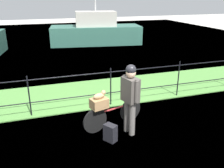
{
  "coord_description": "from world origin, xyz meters",
  "views": [
    {
      "loc": [
        -1.98,
        -4.3,
        3.1
      ],
      "look_at": [
        -0.15,
        1.3,
        0.9
      ],
      "focal_mm": 38.57,
      "sensor_mm": 36.0,
      "label": 1
    }
  ],
  "objects_px": {
    "cyclist_person": "(130,94)",
    "moored_boat_near": "(96,32)",
    "bicycle_main": "(113,115)",
    "terrier_dog": "(100,95)",
    "backpack_on_paving": "(110,133)",
    "wooden_crate": "(99,103)"
  },
  "relations": [
    {
      "from": "cyclist_person",
      "to": "moored_boat_near",
      "type": "relative_size",
      "value": 0.28
    },
    {
      "from": "bicycle_main",
      "to": "terrier_dog",
      "type": "relative_size",
      "value": 4.97
    },
    {
      "from": "bicycle_main",
      "to": "moored_boat_near",
      "type": "xyz_separation_m",
      "value": [
        2.32,
        10.57,
        0.46
      ]
    },
    {
      "from": "moored_boat_near",
      "to": "cyclist_person",
      "type": "bearing_deg",
      "value": -100.5
    },
    {
      "from": "bicycle_main",
      "to": "terrier_dog",
      "type": "distance_m",
      "value": 0.7
    },
    {
      "from": "backpack_on_paving",
      "to": "moored_boat_near",
      "type": "relative_size",
      "value": 0.07
    },
    {
      "from": "wooden_crate",
      "to": "moored_boat_near",
      "type": "xyz_separation_m",
      "value": [
        2.68,
        10.67,
        0.06
      ]
    },
    {
      "from": "wooden_crate",
      "to": "backpack_on_paving",
      "type": "distance_m",
      "value": 0.72
    },
    {
      "from": "terrier_dog",
      "to": "moored_boat_near",
      "type": "xyz_separation_m",
      "value": [
        2.66,
        10.67,
        -0.14
      ]
    },
    {
      "from": "wooden_crate",
      "to": "cyclist_person",
      "type": "xyz_separation_m",
      "value": [
        0.65,
        -0.29,
        0.27
      ]
    },
    {
      "from": "bicycle_main",
      "to": "wooden_crate",
      "type": "bearing_deg",
      "value": -164.69
    },
    {
      "from": "backpack_on_paving",
      "to": "moored_boat_near",
      "type": "height_order",
      "value": "moored_boat_near"
    },
    {
      "from": "wooden_crate",
      "to": "cyclist_person",
      "type": "distance_m",
      "value": 0.76
    },
    {
      "from": "backpack_on_paving",
      "to": "moored_boat_near",
      "type": "xyz_separation_m",
      "value": [
        2.56,
        11.15,
        0.59
      ]
    },
    {
      "from": "terrier_dog",
      "to": "moored_boat_near",
      "type": "height_order",
      "value": "moored_boat_near"
    },
    {
      "from": "terrier_dog",
      "to": "cyclist_person",
      "type": "relative_size",
      "value": 0.19
    },
    {
      "from": "cyclist_person",
      "to": "backpack_on_paving",
      "type": "xyz_separation_m",
      "value": [
        -0.53,
        -0.19,
        -0.8
      ]
    },
    {
      "from": "wooden_crate",
      "to": "moored_boat_near",
      "type": "distance_m",
      "value": 11.0
    },
    {
      "from": "wooden_crate",
      "to": "terrier_dog",
      "type": "distance_m",
      "value": 0.2
    },
    {
      "from": "wooden_crate",
      "to": "terrier_dog",
      "type": "xyz_separation_m",
      "value": [
        0.02,
        0.01,
        0.2
      ]
    },
    {
      "from": "cyclist_person",
      "to": "bicycle_main",
      "type": "bearing_deg",
      "value": 126.17
    },
    {
      "from": "bicycle_main",
      "to": "terrier_dog",
      "type": "height_order",
      "value": "terrier_dog"
    }
  ]
}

